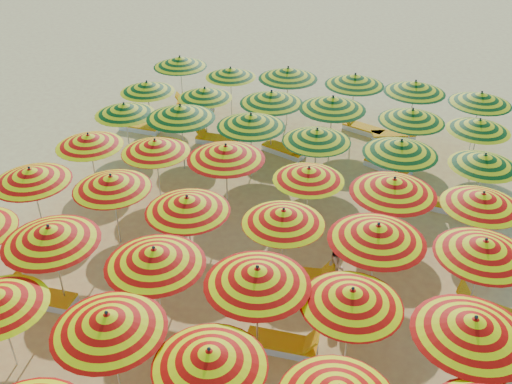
{
  "coord_description": "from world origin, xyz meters",
  "views": [
    {
      "loc": [
        4.29,
        -12.74,
        10.37
      ],
      "look_at": [
        0.0,
        0.5,
        1.6
      ],
      "focal_mm": 40.0,
      "sensor_mm": 36.0,
      "label": 1
    }
  ],
  "objects_px": {
    "umbrella_35": "(484,160)",
    "umbrella_39": "(333,103)",
    "umbrella_20": "(187,204)",
    "umbrella_45": "(355,80)",
    "umbrella_14": "(155,257)",
    "umbrella_32": "(251,121)",
    "lounger_9": "(491,263)",
    "umbrella_38": "(272,97)",
    "beachgoer_a": "(374,210)",
    "lounger_5": "(283,344)",
    "umbrella_23": "(484,248)",
    "lounger_4": "(42,297)",
    "umbrella_43": "(231,72)",
    "umbrella_46": "(415,87)",
    "umbrella_15": "(257,276)",
    "lounger_7": "(488,312)",
    "umbrella_31": "(181,112)",
    "beachgoer_b": "(338,263)",
    "umbrella_26": "(226,152)",
    "umbrella_29": "(482,200)",
    "umbrella_44": "(288,73)",
    "umbrella_27": "(309,174)",
    "umbrella_21": "(283,217)",
    "umbrella_40": "(412,115)",
    "lounger_6": "(303,277)",
    "lounger_8": "(366,246)",
    "umbrella_13": "(50,235)",
    "umbrella_37": "(205,93)",
    "lounger_10": "(456,208)",
    "lounger_15": "(195,105)",
    "umbrella_36": "(147,87)",
    "lounger_16": "(363,128)",
    "umbrella_34": "(401,147)",
    "umbrella_8": "(108,322)",
    "umbrella_47": "(481,98)",
    "umbrella_30": "(124,109)",
    "umbrella_25": "(155,146)",
    "lounger_13": "(285,150)",
    "umbrella_19": "(111,182)",
    "umbrella_16": "(352,297)",
    "lounger_11": "(139,127)",
    "umbrella_28": "(394,186)",
    "umbrella_24": "(89,140)"
  },
  "relations": [
    {
      "from": "lounger_5",
      "to": "lounger_10",
      "type": "distance_m",
      "value": 8.19
    },
    {
      "from": "umbrella_38",
      "to": "lounger_5",
      "type": "bearing_deg",
      "value": -71.55
    },
    {
      "from": "umbrella_13",
      "to": "umbrella_43",
      "type": "distance_m",
      "value": 12.27
    },
    {
      "from": "lounger_4",
      "to": "beachgoer_b",
      "type": "distance_m",
      "value": 7.83
    },
    {
      "from": "umbrella_14",
      "to": "umbrella_45",
      "type": "xyz_separation_m",
      "value": [
        2.49,
        12.43,
        -0.01
      ]
    },
    {
      "from": "umbrella_38",
      "to": "beachgoer_a",
      "type": "relative_size",
      "value": 2.0
    },
    {
      "from": "lounger_5",
      "to": "umbrella_16",
      "type": "bearing_deg",
      "value": -5.17
    },
    {
      "from": "umbrella_21",
      "to": "umbrella_40",
      "type": "xyz_separation_m",
      "value": [
        2.6,
        7.14,
        0.1
      ]
    },
    {
      "from": "lounger_15",
      "to": "umbrella_36",
      "type": "bearing_deg",
      "value": 57.96
    },
    {
      "from": "umbrella_20",
      "to": "umbrella_45",
      "type": "height_order",
      "value": "umbrella_45"
    },
    {
      "from": "umbrella_31",
      "to": "lounger_8",
      "type": "xyz_separation_m",
      "value": [
        7.05,
        -2.81,
        -2.09
      ]
    },
    {
      "from": "umbrella_43",
      "to": "lounger_16",
      "type": "height_order",
      "value": "umbrella_43"
    },
    {
      "from": "umbrella_45",
      "to": "umbrella_15",
      "type": "bearing_deg",
      "value": -90.17
    },
    {
      "from": "umbrella_30",
      "to": "umbrella_37",
      "type": "xyz_separation_m",
      "value": [
        2.12,
        2.41,
        -0.06
      ]
    },
    {
      "from": "umbrella_23",
      "to": "umbrella_39",
      "type": "relative_size",
      "value": 0.99
    },
    {
      "from": "umbrella_35",
      "to": "umbrella_39",
      "type": "distance_m",
      "value": 5.6
    },
    {
      "from": "umbrella_47",
      "to": "umbrella_21",
      "type": "bearing_deg",
      "value": -117.22
    },
    {
      "from": "umbrella_28",
      "to": "umbrella_31",
      "type": "distance_m",
      "value": 8.0
    },
    {
      "from": "umbrella_23",
      "to": "lounger_4",
      "type": "bearing_deg",
      "value": -164.52
    },
    {
      "from": "umbrella_19",
      "to": "umbrella_23",
      "type": "xyz_separation_m",
      "value": [
        9.9,
        -0.02,
        0.06
      ]
    },
    {
      "from": "umbrella_27",
      "to": "umbrella_30",
      "type": "distance_m",
      "value": 7.72
    },
    {
      "from": "umbrella_39",
      "to": "umbrella_47",
      "type": "bearing_deg",
      "value": 25.34
    },
    {
      "from": "umbrella_36",
      "to": "umbrella_37",
      "type": "height_order",
      "value": "umbrella_36"
    },
    {
      "from": "umbrella_14",
      "to": "umbrella_32",
      "type": "relative_size",
      "value": 0.92
    },
    {
      "from": "umbrella_23",
      "to": "lounger_7",
      "type": "relative_size",
      "value": 1.68
    },
    {
      "from": "umbrella_35",
      "to": "lounger_13",
      "type": "distance_m",
      "value": 7.34
    },
    {
      "from": "umbrella_27",
      "to": "umbrella_35",
      "type": "xyz_separation_m",
      "value": [
        4.88,
        2.46,
        -0.01
      ]
    },
    {
      "from": "umbrella_29",
      "to": "umbrella_31",
      "type": "height_order",
      "value": "umbrella_31"
    },
    {
      "from": "umbrella_16",
      "to": "umbrella_43",
      "type": "xyz_separation_m",
      "value": [
        -7.15,
        12.05,
        -0.12
      ]
    },
    {
      "from": "umbrella_31",
      "to": "umbrella_45",
      "type": "relative_size",
      "value": 1.03
    },
    {
      "from": "umbrella_29",
      "to": "lounger_8",
      "type": "bearing_deg",
      "value": -169.64
    },
    {
      "from": "umbrella_8",
      "to": "umbrella_35",
      "type": "bearing_deg",
      "value": 53.26
    },
    {
      "from": "umbrella_44",
      "to": "umbrella_14",
      "type": "bearing_deg",
      "value": -89.21
    },
    {
      "from": "umbrella_25",
      "to": "lounger_13",
      "type": "height_order",
      "value": "umbrella_25"
    },
    {
      "from": "umbrella_15",
      "to": "lounger_6",
      "type": "distance_m",
      "value": 3.4
    },
    {
      "from": "umbrella_46",
      "to": "lounger_13",
      "type": "bearing_deg",
      "value": -147.39
    },
    {
      "from": "umbrella_30",
      "to": "umbrella_26",
      "type": "bearing_deg",
      "value": -26.0
    },
    {
      "from": "umbrella_43",
      "to": "umbrella_46",
      "type": "relative_size",
      "value": 0.9
    },
    {
      "from": "umbrella_44",
      "to": "umbrella_15",
      "type": "bearing_deg",
      "value": -77.83
    },
    {
      "from": "beachgoer_b",
      "to": "lounger_11",
      "type": "bearing_deg",
      "value": 80.64
    },
    {
      "from": "umbrella_24",
      "to": "beachgoer_b",
      "type": "height_order",
      "value": "umbrella_24"
    },
    {
      "from": "umbrella_27",
      "to": "umbrella_13",
      "type": "bearing_deg",
      "value": -135.11
    },
    {
      "from": "umbrella_26",
      "to": "umbrella_29",
      "type": "bearing_deg",
      "value": -0.32
    },
    {
      "from": "lounger_9",
      "to": "umbrella_14",
      "type": "bearing_deg",
      "value": -148.92
    },
    {
      "from": "umbrella_38",
      "to": "umbrella_34",
      "type": "bearing_deg",
      "value": -26.91
    },
    {
      "from": "umbrella_37",
      "to": "lounger_8",
      "type": "height_order",
      "value": "umbrella_37"
    },
    {
      "from": "lounger_7",
      "to": "lounger_10",
      "type": "xyz_separation_m",
      "value": [
        -0.9,
        4.67,
        0.0
      ]
    },
    {
      "from": "umbrella_46",
      "to": "lounger_9",
      "type": "xyz_separation_m",
      "value": [
        2.98,
        -7.47,
        -2.04
      ]
    },
    {
      "from": "umbrella_19",
      "to": "umbrella_20",
      "type": "distance_m",
      "value": 2.55
    },
    {
      "from": "umbrella_35",
      "to": "umbrella_38",
      "type": "relative_size",
      "value": 1.03
    }
  ]
}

